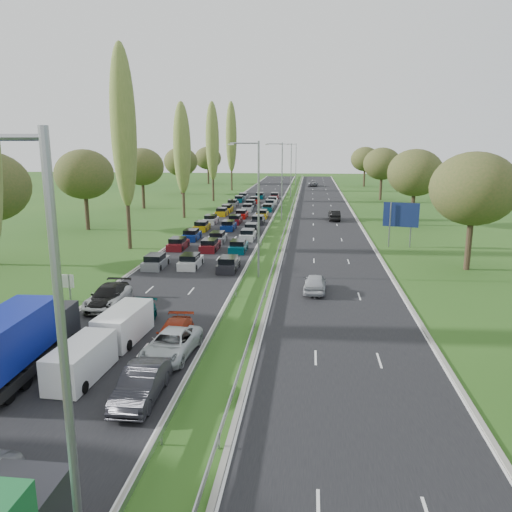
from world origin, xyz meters
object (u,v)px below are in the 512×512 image
(near_car_2, at_px, (108,298))
(white_van_rear, at_px, (125,323))
(info_sign, at_px, (64,284))
(white_van_front, at_px, (83,359))
(direction_sign, at_px, (401,217))
(near_car_3, at_px, (108,296))
(blue_lorry, at_px, (20,340))

(near_car_2, relative_size, white_van_rear, 1.06)
(white_van_rear, height_order, info_sign, info_sign)
(near_car_2, xyz_separation_m, white_van_rear, (3.53, -5.75, 0.27))
(white_van_front, bearing_deg, direction_sign, 61.75)
(near_car_2, relative_size, direction_sign, 1.00)
(info_sign, bearing_deg, near_car_3, -13.30)
(near_car_3, bearing_deg, white_van_front, -76.20)
(white_van_front, height_order, white_van_rear, white_van_rear)
(near_car_3, xyz_separation_m, white_van_front, (3.24, -11.09, 0.17))
(near_car_3, xyz_separation_m, blue_lorry, (-0.04, -11.12, 1.07))
(near_car_2, height_order, white_van_rear, white_van_rear)
(blue_lorry, xyz_separation_m, white_van_front, (3.28, 0.03, -0.91))
(blue_lorry, relative_size, info_sign, 4.04)
(near_car_3, relative_size, blue_lorry, 0.63)
(blue_lorry, xyz_separation_m, direction_sign, (25.04, 35.87, 1.70))
(info_sign, bearing_deg, white_van_front, -59.59)
(white_van_front, bearing_deg, near_car_2, 109.52)
(direction_sign, bearing_deg, white_van_front, -121.26)
(near_car_3, relative_size, white_van_front, 1.15)
(near_car_3, height_order, white_van_front, white_van_front)
(white_van_rear, xyz_separation_m, direction_sign, (21.48, 30.63, 2.56))
(near_car_2, distance_m, white_van_rear, 6.75)
(near_car_2, bearing_deg, direction_sign, 42.28)
(info_sign, relative_size, direction_sign, 0.40)
(white_van_front, bearing_deg, white_van_rear, 89.92)
(near_car_3, bearing_deg, blue_lorry, -92.69)
(blue_lorry, bearing_deg, white_van_rear, 53.16)
(near_car_2, height_order, blue_lorry, blue_lorry)
(white_van_rear, relative_size, info_sign, 2.32)
(near_car_2, distance_m, white_van_front, 11.43)
(near_car_3, bearing_deg, info_sign, 164.20)
(near_car_3, height_order, info_sign, info_sign)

